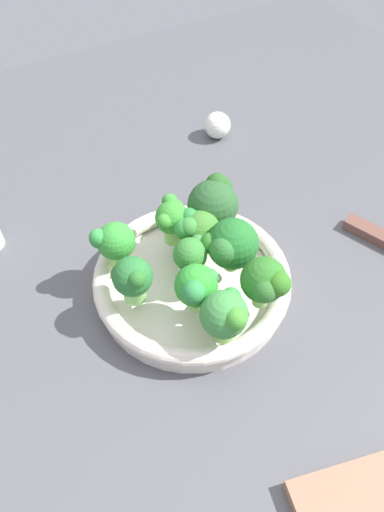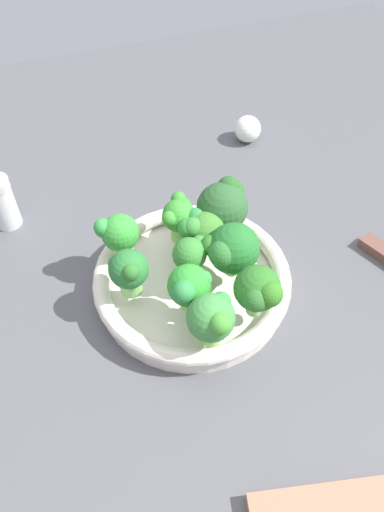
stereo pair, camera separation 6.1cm
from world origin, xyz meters
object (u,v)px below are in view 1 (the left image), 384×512
object	(u,v)px
broccoli_floret_5	(172,218)
broccoli_floret_8	(214,202)
broccoli_floret_3	(197,287)
broccoli_floret_9	(225,315)
broccoli_floret_7	(190,255)
broccoli_floret_1	(113,242)
bowl	(192,281)
broccoli_floret_4	(265,282)
broccoli_floret_0	(230,245)
broccoli_floret_2	(197,230)
broccoli_floret_6	(132,278)
garlic_bulb	(217,125)

from	to	relation	value
broccoli_floret_5	broccoli_floret_8	size ratio (longest dim) A/B	0.88
broccoli_floret_3	broccoli_floret_9	world-z (taller)	broccoli_floret_9
broccoli_floret_7	broccoli_floret_1	bearing A→B (deg)	48.29
broccoli_floret_1	broccoli_floret_5	size ratio (longest dim) A/B	0.95
bowl	broccoli_floret_7	bearing A→B (deg)	125.01
broccoli_floret_1	broccoli_floret_4	distance (cm)	18.89
broccoli_floret_0	broccoli_floret_1	distance (cm)	14.13
broccoli_floret_0	broccoli_floret_4	distance (cm)	6.66
broccoli_floret_8	broccoli_floret_9	world-z (taller)	broccoli_floret_8
broccoli_floret_9	broccoli_floret_2	bearing A→B (deg)	-15.61
broccoli_floret_1	broccoli_floret_7	xyz separation A→B (cm)	(-6.37, -7.15, 0.12)
bowl	broccoli_floret_2	bearing A→B (deg)	-37.78
broccoli_floret_6	broccoli_floret_8	bearing A→B (deg)	-67.06
broccoli_floret_0	broccoli_floret_5	distance (cm)	8.55
broccoli_floret_2	broccoli_floret_0	bearing A→B (deg)	-157.24
broccoli_floret_5	broccoli_floret_7	world-z (taller)	broccoli_floret_5
broccoli_floret_1	broccoli_floret_0	bearing A→B (deg)	-123.28
broccoli_floret_6	broccoli_floret_8	distance (cm)	15.50
broccoli_floret_1	broccoli_floret_9	xyz separation A→B (cm)	(-15.66, -6.34, 0.34)
broccoli_floret_0	broccoli_floret_5	world-z (taller)	broccoli_floret_0
broccoli_floret_8	broccoli_floret_9	bearing A→B (deg)	153.85
broccoli_floret_3	broccoli_floret_9	bearing A→B (deg)	-169.37
broccoli_floret_6	broccoli_floret_8	xyz separation A→B (cm)	(6.04, -14.27, 0.26)
broccoli_floret_8	broccoli_floret_7	bearing A→B (deg)	132.22
broccoli_floret_0	broccoli_floret_1	bearing A→B (deg)	56.72
broccoli_floret_5	garlic_bulb	xyz separation A→B (cm)	(20.75, -19.07, -5.67)
broccoli_floret_7	broccoli_floret_3	bearing A→B (deg)	159.73
broccoli_floret_4	broccoli_floret_2	bearing A→B (deg)	11.76
broccoli_floret_2	broccoli_floret_9	xyz separation A→B (cm)	(-12.55, 3.51, 0.23)
broccoli_floret_2	broccoli_floret_5	distance (cm)	3.58
broccoli_floret_0	broccoli_floret_1	xyz separation A→B (cm)	(7.74, 11.79, -0.79)
broccoli_floret_7	broccoli_floret_5	bearing A→B (deg)	-6.69
broccoli_floret_6	broccoli_floret_7	distance (cm)	7.50
broccoli_floret_7	broccoli_floret_8	size ratio (longest dim) A/B	0.83
garlic_bulb	bowl	bearing A→B (deg)	143.97
broccoli_floret_7	broccoli_floret_6	bearing A→B (deg)	89.22
broccoli_floret_3	broccoli_floret_7	world-z (taller)	broccoli_floret_3
broccoli_floret_3	broccoli_floret_4	distance (cm)	7.58
broccoli_floret_4	broccoli_floret_5	size ratio (longest dim) A/B	1.11
broccoli_floret_4	broccoli_floret_7	distance (cm)	9.51
broccoli_floret_2	bowl	bearing A→B (deg)	142.22
broccoli_floret_8	broccoli_floret_0	bearing A→B (deg)	164.21
broccoli_floret_2	broccoli_floret_3	distance (cm)	9.00
broccoli_floret_0	broccoli_floret_3	size ratio (longest dim) A/B	1.14
bowl	broccoli_floret_1	bearing A→B (deg)	50.83
broccoli_floret_7	broccoli_floret_8	world-z (taller)	broccoli_floret_8
broccoli_floret_3	broccoli_floret_8	bearing A→B (deg)	-38.27
broccoli_floret_6	broccoli_floret_3	bearing A→B (deg)	-128.85
bowl	garlic_bulb	size ratio (longest dim) A/B	5.63
broccoli_floret_2	broccoli_floret_6	size ratio (longest dim) A/B	0.95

